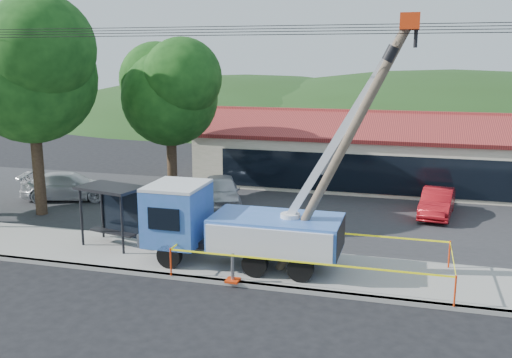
{
  "coord_description": "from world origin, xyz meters",
  "views": [
    {
      "loc": [
        5.94,
        -15.92,
        7.96
      ],
      "look_at": [
        0.11,
        5.0,
        3.25
      ],
      "focal_mm": 40.0,
      "sensor_mm": 36.0,
      "label": 1
    }
  ],
  "objects_px": {
    "utility_truck": "(236,223)",
    "leaning_pole": "(346,141)",
    "car_silver": "(222,208)",
    "car_red": "(436,218)",
    "bus_shelter": "(114,201)",
    "car_white": "(70,201)"
  },
  "relations": [
    {
      "from": "utility_truck",
      "to": "car_red",
      "type": "relative_size",
      "value": 2.38
    },
    {
      "from": "car_white",
      "to": "leaning_pole",
      "type": "bearing_deg",
      "value": -132.52
    },
    {
      "from": "bus_shelter",
      "to": "car_silver",
      "type": "xyz_separation_m",
      "value": [
        2.23,
        7.27,
        -2.01
      ]
    },
    {
      "from": "leaning_pole",
      "to": "car_white",
      "type": "distance_m",
      "value": 18.42
    },
    {
      "from": "utility_truck",
      "to": "car_silver",
      "type": "height_order",
      "value": "utility_truck"
    },
    {
      "from": "leaning_pole",
      "to": "car_silver",
      "type": "xyz_separation_m",
      "value": [
        -7.45,
        8.24,
        -5.06
      ]
    },
    {
      "from": "car_red",
      "to": "leaning_pole",
      "type": "bearing_deg",
      "value": -103.61
    },
    {
      "from": "bus_shelter",
      "to": "car_silver",
      "type": "distance_m",
      "value": 7.87
    },
    {
      "from": "utility_truck",
      "to": "leaning_pole",
      "type": "bearing_deg",
      "value": -1.72
    },
    {
      "from": "utility_truck",
      "to": "bus_shelter",
      "type": "xyz_separation_m",
      "value": [
        -5.63,
        0.85,
        0.25
      ]
    },
    {
      "from": "car_silver",
      "to": "utility_truck",
      "type": "bearing_deg",
      "value": -89.31
    },
    {
      "from": "car_white",
      "to": "utility_truck",
      "type": "bearing_deg",
      "value": -138.94
    },
    {
      "from": "bus_shelter",
      "to": "car_silver",
      "type": "bearing_deg",
      "value": 86.15
    },
    {
      "from": "car_red",
      "to": "car_white",
      "type": "relative_size",
      "value": 0.81
    },
    {
      "from": "bus_shelter",
      "to": "car_white",
      "type": "relative_size",
      "value": 0.57
    },
    {
      "from": "utility_truck",
      "to": "leaning_pole",
      "type": "relative_size",
      "value": 1.09
    },
    {
      "from": "bus_shelter",
      "to": "car_red",
      "type": "xyz_separation_m",
      "value": [
        13.23,
        8.34,
        -2.01
      ]
    },
    {
      "from": "utility_truck",
      "to": "car_silver",
      "type": "xyz_separation_m",
      "value": [
        -3.4,
        8.12,
        -1.76
      ]
    },
    {
      "from": "utility_truck",
      "to": "car_red",
      "type": "xyz_separation_m",
      "value": [
        7.6,
        9.19,
        -1.76
      ]
    },
    {
      "from": "leaning_pole",
      "to": "bus_shelter",
      "type": "distance_m",
      "value": 10.19
    },
    {
      "from": "car_silver",
      "to": "car_white",
      "type": "relative_size",
      "value": 0.92
    },
    {
      "from": "car_silver",
      "to": "car_red",
      "type": "height_order",
      "value": "car_silver"
    }
  ]
}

